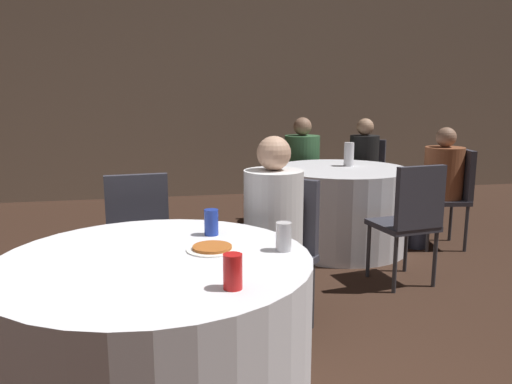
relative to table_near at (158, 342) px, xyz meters
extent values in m
cube|color=gray|center=(-0.21, 4.88, 1.03)|extent=(16.00, 0.06, 2.80)
cylinder|color=silver|center=(0.00, 0.00, 0.00)|extent=(1.28, 1.28, 0.73)
cylinder|color=silver|center=(1.63, 2.24, 0.00)|extent=(1.22, 1.22, 0.73)
cube|color=#383842|center=(-0.10, 0.95, 0.07)|extent=(0.44, 0.44, 0.04)
cube|color=#383842|center=(-0.11, 1.13, 0.31)|extent=(0.38, 0.09, 0.44)
cylinder|color=#333338|center=(0.09, 0.80, -0.16)|extent=(0.03, 0.03, 0.42)
cylinder|color=#333338|center=(-0.25, 0.77, -0.16)|extent=(0.03, 0.03, 0.42)
cylinder|color=#333338|center=(0.06, 1.14, -0.16)|extent=(0.03, 0.03, 0.42)
cylinder|color=#333338|center=(-0.28, 1.11, -0.16)|extent=(0.03, 0.03, 0.42)
cube|color=#383842|center=(0.65, 0.70, 0.07)|extent=(0.57, 0.57, 0.04)
cube|color=#383842|center=(0.78, 0.83, 0.31)|extent=(0.31, 0.30, 0.44)
cylinder|color=#333338|center=(0.66, 0.46, -0.16)|extent=(0.03, 0.03, 0.42)
cylinder|color=#333338|center=(0.41, 0.69, -0.16)|extent=(0.03, 0.03, 0.42)
cylinder|color=#333338|center=(0.89, 0.71, -0.16)|extent=(0.03, 0.03, 0.42)
cylinder|color=#333338|center=(0.65, 0.94, -0.16)|extent=(0.03, 0.03, 0.42)
cube|color=#383842|center=(2.17, 2.99, 0.07)|extent=(0.56, 0.56, 0.04)
cube|color=#383842|center=(2.27, 3.14, 0.31)|extent=(0.34, 0.26, 0.44)
cylinder|color=#333338|center=(2.21, 2.76, -0.16)|extent=(0.03, 0.03, 0.42)
cylinder|color=#333338|center=(1.93, 2.95, -0.16)|extent=(0.03, 0.03, 0.42)
cylinder|color=#333338|center=(2.40, 3.03, -0.16)|extent=(0.03, 0.03, 0.42)
cylinder|color=#333338|center=(2.13, 3.23, -0.16)|extent=(0.03, 0.03, 0.42)
cube|color=#383842|center=(1.53, 3.16, 0.07)|extent=(0.44, 0.44, 0.04)
cube|color=#383842|center=(1.51, 3.34, 0.31)|extent=(0.38, 0.09, 0.44)
cylinder|color=#333338|center=(1.72, 3.01, -0.16)|extent=(0.03, 0.03, 0.42)
cylinder|color=#333338|center=(1.38, 2.98, -0.16)|extent=(0.03, 0.03, 0.42)
cylinder|color=#333338|center=(1.68, 3.35, -0.16)|extent=(0.03, 0.03, 0.42)
cylinder|color=#333338|center=(1.35, 3.31, -0.16)|extent=(0.03, 0.03, 0.42)
cube|color=#383842|center=(1.77, 1.32, 0.07)|extent=(0.46, 0.46, 0.04)
cube|color=#383842|center=(1.80, 1.14, 0.31)|extent=(0.38, 0.11, 0.44)
cylinder|color=#333338|center=(1.58, 1.46, -0.16)|extent=(0.03, 0.03, 0.42)
cylinder|color=#333338|center=(1.91, 1.51, -0.16)|extent=(0.03, 0.03, 0.42)
cylinder|color=#333338|center=(1.63, 1.12, -0.16)|extent=(0.03, 0.03, 0.42)
cylinder|color=#333338|center=(1.96, 1.17, -0.16)|extent=(0.03, 0.03, 0.42)
cube|color=#383842|center=(2.54, 2.08, 0.07)|extent=(0.46, 0.46, 0.04)
cube|color=#383842|center=(2.72, 2.05, 0.31)|extent=(0.11, 0.38, 0.44)
cylinder|color=#333338|center=(2.35, 1.94, -0.16)|extent=(0.03, 0.03, 0.42)
cylinder|color=#333338|center=(2.40, 2.27, -0.16)|extent=(0.03, 0.03, 0.42)
cylinder|color=#333338|center=(2.68, 1.88, -0.16)|extent=(0.03, 0.03, 0.42)
cylinder|color=#333338|center=(2.74, 2.22, -0.16)|extent=(0.03, 0.03, 0.42)
cylinder|color=#33384C|center=(2.33, 2.11, -0.14)|extent=(0.24, 0.24, 0.46)
cube|color=#33384C|center=(2.43, 2.10, 0.14)|extent=(0.37, 0.38, 0.12)
cylinder|color=brown|center=(2.54, 2.08, 0.32)|extent=(0.34, 0.34, 0.46)
sphere|color=#997056|center=(2.54, 2.08, 0.64)|extent=(0.18, 0.18, 0.18)
cylinder|color=#33384C|center=(1.55, 2.94, -0.14)|extent=(0.24, 0.24, 0.46)
cube|color=#33384C|center=(1.54, 3.05, 0.14)|extent=(0.39, 0.35, 0.12)
cylinder|color=#38663D|center=(1.53, 3.16, 0.34)|extent=(0.38, 0.38, 0.49)
sphere|color=#997056|center=(1.53, 3.16, 0.68)|extent=(0.19, 0.19, 0.19)
cylinder|color=#282828|center=(2.04, 2.81, -0.14)|extent=(0.24, 0.24, 0.46)
cube|color=#282828|center=(2.10, 2.90, 0.14)|extent=(0.42, 0.43, 0.12)
cylinder|color=black|center=(2.17, 2.99, 0.34)|extent=(0.31, 0.31, 0.50)
sphere|color=tan|center=(2.17, 2.99, 0.68)|extent=(0.18, 0.18, 0.18)
cylinder|color=#282828|center=(0.50, 0.54, -0.14)|extent=(0.24, 0.24, 0.46)
cube|color=#282828|center=(0.58, 0.62, 0.14)|extent=(0.45, 0.45, 0.12)
cylinder|color=white|center=(0.65, 0.70, 0.35)|extent=(0.34, 0.34, 0.51)
sphere|color=tan|center=(0.65, 0.70, 0.70)|extent=(0.19, 0.19, 0.19)
cylinder|color=white|center=(0.24, 0.07, 0.37)|extent=(0.22, 0.22, 0.01)
cylinder|color=#B25B23|center=(0.24, 0.07, 0.38)|extent=(0.17, 0.17, 0.01)
cylinder|color=red|center=(0.26, -0.38, 0.43)|extent=(0.07, 0.07, 0.12)
cylinder|color=#1E38A5|center=(0.26, 0.29, 0.43)|extent=(0.07, 0.07, 0.12)
cylinder|color=silver|center=(0.54, 0.00, 0.43)|extent=(0.07, 0.07, 0.12)
cylinder|color=white|center=(1.74, 2.34, 0.47)|extent=(0.09, 0.09, 0.22)
camera|label=1|loc=(0.04, -1.96, 1.01)|focal=35.00mm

